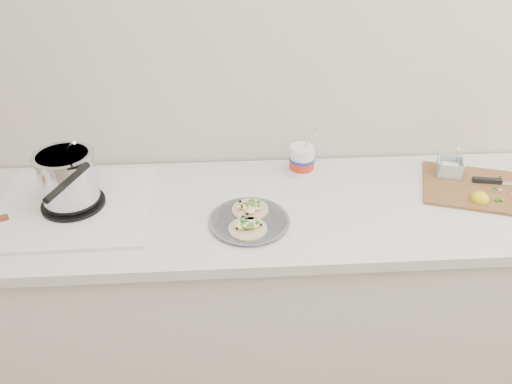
{
  "coord_description": "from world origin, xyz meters",
  "views": [
    {
      "loc": [
        -0.27,
        -0.06,
        1.92
      ],
      "look_at": [
        -0.18,
        1.41,
        0.96
      ],
      "focal_mm": 35.0,
      "sensor_mm": 36.0,
      "label": 1
    }
  ],
  "objects": [
    {
      "name": "counter",
      "position": [
        0.0,
        1.43,
        0.45
      ],
      "size": [
        2.44,
        0.66,
        0.9
      ],
      "color": "silver",
      "rests_on": "ground"
    },
    {
      "name": "tub",
      "position": [
        0.02,
        1.63,
        0.97
      ],
      "size": [
        0.1,
        0.1,
        0.22
      ],
      "rotation": [
        0.0,
        0.0,
        -0.02
      ],
      "color": "white",
      "rests_on": "counter"
    },
    {
      "name": "stove",
      "position": [
        -0.82,
        1.44,
        0.99
      ],
      "size": [
        0.55,
        0.51,
        0.26
      ],
      "rotation": [
        0.0,
        0.0,
        0.01
      ],
      "color": "silver",
      "rests_on": "counter"
    },
    {
      "name": "taco_plate",
      "position": [
        -0.21,
        1.31,
        0.92
      ],
      "size": [
        0.28,
        0.28,
        0.04
      ],
      "rotation": [
        0.0,
        0.0,
        -0.39
      ],
      "color": "slate",
      "rests_on": "counter"
    },
    {
      "name": "cutboard",
      "position": [
        0.69,
        1.47,
        0.92
      ],
      "size": [
        0.52,
        0.44,
        0.07
      ],
      "rotation": [
        0.0,
        0.0,
        -0.32
      ],
      "color": "brown",
      "rests_on": "counter"
    }
  ]
}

